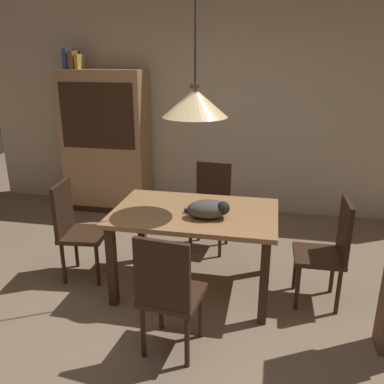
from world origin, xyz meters
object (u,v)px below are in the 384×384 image
(chair_left_side, at_px, (75,226))
(book_blue_wide, at_px, (69,59))
(chair_near_front, at_px, (168,291))
(chair_right_side, at_px, (329,248))
(dining_table, at_px, (195,222))
(pendant_lamp, at_px, (195,102))
(book_brown_thick, at_px, (74,60))
(cat_sleeping, at_px, (209,209))
(chair_far_back, at_px, (211,202))
(hutch_bookcase, at_px, (106,145))
(book_yellow_short, at_px, (80,61))

(chair_left_side, xyz_separation_m, book_blue_wide, (-0.84, 1.77, 1.46))
(chair_near_front, xyz_separation_m, chair_right_side, (1.14, 0.88, 0.00))
(dining_table, distance_m, pendant_lamp, 1.01)
(chair_right_side, bearing_deg, chair_left_side, -179.74)
(chair_left_side, height_order, book_brown_thick, book_brown_thick)
(book_blue_wide, bearing_deg, chair_near_front, -53.42)
(chair_near_front, distance_m, cat_sleeping, 0.83)
(chair_far_back, xyz_separation_m, hutch_bookcase, (-1.56, 0.89, 0.38))
(cat_sleeping, xyz_separation_m, book_blue_wide, (-2.11, 1.89, 1.14))
(chair_near_front, height_order, chair_right_side, same)
(dining_table, distance_m, book_yellow_short, 2.85)
(chair_near_front, xyz_separation_m, hutch_bookcase, (-1.54, 2.64, 0.38))
(dining_table, height_order, hutch_bookcase, hutch_bookcase)
(hutch_bookcase, distance_m, book_brown_thick, 1.13)
(dining_table, bearing_deg, chair_near_front, -90.58)
(dining_table, xyz_separation_m, hutch_bookcase, (-1.55, 1.76, 0.24))
(chair_right_side, bearing_deg, book_blue_wide, 150.34)
(chair_far_back, distance_m, cat_sleeping, 1.06)
(chair_left_side, relative_size, cat_sleeping, 2.33)
(chair_near_front, distance_m, book_brown_thick, 3.56)
(cat_sleeping, distance_m, book_yellow_short, 2.95)
(chair_far_back, xyz_separation_m, book_blue_wide, (-1.98, 0.89, 1.46))
(book_yellow_short, bearing_deg, hutch_bookcase, -0.31)
(chair_left_side, bearing_deg, chair_near_front, -37.84)
(chair_left_side, distance_m, pendant_lamp, 1.61)
(pendant_lamp, bearing_deg, chair_right_side, 0.08)
(chair_left_side, distance_m, hutch_bookcase, 1.86)
(chair_far_back, relative_size, cat_sleeping, 2.33)
(book_blue_wide, xyz_separation_m, book_brown_thick, (0.07, 0.00, -0.01))
(cat_sleeping, bearing_deg, chair_near_front, -101.40)
(pendant_lamp, relative_size, book_yellow_short, 6.50)
(chair_left_side, height_order, chair_near_front, same)
(chair_right_side, distance_m, book_yellow_short, 3.73)
(chair_far_back, distance_m, book_yellow_short, 2.49)
(dining_table, bearing_deg, book_brown_thick, 137.03)
(dining_table, relative_size, book_blue_wide, 5.83)
(dining_table, relative_size, pendant_lamp, 1.08)
(chair_far_back, height_order, hutch_bookcase, hutch_bookcase)
(dining_table, relative_size, chair_far_back, 1.51)
(chair_far_back, xyz_separation_m, chair_right_side, (1.12, -0.88, 0.00))
(book_brown_thick, xyz_separation_m, book_yellow_short, (0.07, 0.00, -0.02))
(dining_table, relative_size, chair_left_side, 1.51)
(pendant_lamp, bearing_deg, dining_table, 180.00)
(dining_table, bearing_deg, chair_right_side, 0.08)
(cat_sleeping, relative_size, hutch_bookcase, 0.22)
(chair_left_side, height_order, book_blue_wide, book_blue_wide)
(chair_right_side, bearing_deg, pendant_lamp, -179.92)
(dining_table, bearing_deg, chair_far_back, 89.53)
(chair_far_back, relative_size, hutch_bookcase, 0.50)
(hutch_bookcase, xyz_separation_m, book_brown_thick, (-0.35, 0.00, 1.07))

